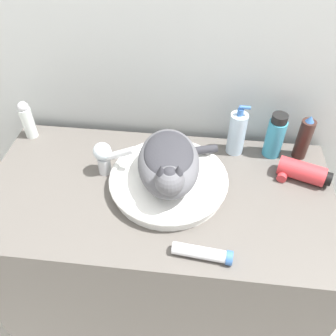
{
  "coord_description": "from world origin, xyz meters",
  "views": [
    {
      "loc": [
        0.12,
        -0.48,
        1.72
      ],
      "look_at": [
        0.03,
        0.3,
        0.96
      ],
      "focal_mm": 38.0,
      "sensor_mm": 36.0,
      "label": 1
    }
  ],
  "objects_px": {
    "faucet": "(106,156)",
    "hair_dryer": "(301,171)",
    "cat": "(169,162)",
    "deodorant_stick": "(27,120)",
    "soap_pump_bottle": "(237,133)",
    "mouthwash_bottle": "(275,136)",
    "cream_tube": "(203,253)",
    "hairspray_can_black": "(304,138)"
  },
  "relations": [
    {
      "from": "cat",
      "to": "cream_tube",
      "type": "xyz_separation_m",
      "value": [
        0.12,
        -0.25,
        -0.1
      ]
    },
    {
      "from": "hairspray_can_black",
      "to": "soap_pump_bottle",
      "type": "height_order",
      "value": "soap_pump_bottle"
    },
    {
      "from": "deodorant_stick",
      "to": "mouthwash_bottle",
      "type": "bearing_deg",
      "value": -0.0
    },
    {
      "from": "cat",
      "to": "soap_pump_bottle",
      "type": "relative_size",
      "value": 1.61
    },
    {
      "from": "faucet",
      "to": "soap_pump_bottle",
      "type": "height_order",
      "value": "soap_pump_bottle"
    },
    {
      "from": "faucet",
      "to": "soap_pump_bottle",
      "type": "relative_size",
      "value": 0.76
    },
    {
      "from": "hair_dryer",
      "to": "cream_tube",
      "type": "bearing_deg",
      "value": -112.97
    },
    {
      "from": "hairspray_can_black",
      "to": "hair_dryer",
      "type": "bearing_deg",
      "value": -97.7
    },
    {
      "from": "deodorant_stick",
      "to": "mouthwash_bottle",
      "type": "distance_m",
      "value": 0.9
    },
    {
      "from": "deodorant_stick",
      "to": "faucet",
      "type": "bearing_deg",
      "value": -25.82
    },
    {
      "from": "soap_pump_bottle",
      "to": "cream_tube",
      "type": "relative_size",
      "value": 1.17
    },
    {
      "from": "deodorant_stick",
      "to": "soap_pump_bottle",
      "type": "height_order",
      "value": "soap_pump_bottle"
    },
    {
      "from": "faucet",
      "to": "hair_dryer",
      "type": "bearing_deg",
      "value": 15.13
    },
    {
      "from": "mouthwash_bottle",
      "to": "cream_tube",
      "type": "height_order",
      "value": "mouthwash_bottle"
    },
    {
      "from": "deodorant_stick",
      "to": "hair_dryer",
      "type": "xyz_separation_m",
      "value": [
        0.98,
        -0.11,
        -0.05
      ]
    },
    {
      "from": "deodorant_stick",
      "to": "soap_pump_bottle",
      "type": "bearing_deg",
      "value": 0.0
    },
    {
      "from": "cat",
      "to": "deodorant_stick",
      "type": "distance_m",
      "value": 0.59
    },
    {
      "from": "deodorant_stick",
      "to": "cat",
      "type": "bearing_deg",
      "value": -20.94
    },
    {
      "from": "hairspray_can_black",
      "to": "deodorant_stick",
      "type": "bearing_deg",
      "value": 180.0
    },
    {
      "from": "soap_pump_bottle",
      "to": "faucet",
      "type": "bearing_deg",
      "value": -159.31
    },
    {
      "from": "faucet",
      "to": "hairspray_can_black",
      "type": "xyz_separation_m",
      "value": [
        0.66,
        0.16,
        0.0
      ]
    },
    {
      "from": "cream_tube",
      "to": "hair_dryer",
      "type": "xyz_separation_m",
      "value": [
        0.31,
        0.34,
        0.01
      ]
    },
    {
      "from": "deodorant_stick",
      "to": "soap_pump_bottle",
      "type": "xyz_separation_m",
      "value": [
        0.77,
        0.0,
        0.01
      ]
    },
    {
      "from": "hair_dryer",
      "to": "faucet",
      "type": "bearing_deg",
      "value": -156.72
    },
    {
      "from": "faucet",
      "to": "mouthwash_bottle",
      "type": "distance_m",
      "value": 0.59
    },
    {
      "from": "cat",
      "to": "faucet",
      "type": "bearing_deg",
      "value": -110.63
    },
    {
      "from": "cat",
      "to": "deodorant_stick",
      "type": "height_order",
      "value": "cat"
    },
    {
      "from": "cat",
      "to": "mouthwash_bottle",
      "type": "relative_size",
      "value": 1.86
    },
    {
      "from": "hairspray_can_black",
      "to": "cream_tube",
      "type": "xyz_separation_m",
      "value": [
        -0.32,
        -0.46,
        -0.06
      ]
    },
    {
      "from": "mouthwash_bottle",
      "to": "deodorant_stick",
      "type": "bearing_deg",
      "value": 180.0
    },
    {
      "from": "hairspray_can_black",
      "to": "soap_pump_bottle",
      "type": "relative_size",
      "value": 0.88
    },
    {
      "from": "cat",
      "to": "hair_dryer",
      "type": "height_order",
      "value": "cat"
    },
    {
      "from": "hairspray_can_black",
      "to": "soap_pump_bottle",
      "type": "xyz_separation_m",
      "value": [
        -0.23,
        0.0,
        0.0
      ]
    },
    {
      "from": "cat",
      "to": "faucet",
      "type": "distance_m",
      "value": 0.22
    },
    {
      "from": "faucet",
      "to": "soap_pump_bottle",
      "type": "xyz_separation_m",
      "value": [
        0.43,
        0.16,
        0.01
      ]
    },
    {
      "from": "deodorant_stick",
      "to": "cream_tube",
      "type": "relative_size",
      "value": 0.9
    },
    {
      "from": "deodorant_stick",
      "to": "cream_tube",
      "type": "height_order",
      "value": "deodorant_stick"
    },
    {
      "from": "faucet",
      "to": "soap_pump_bottle",
      "type": "distance_m",
      "value": 0.46
    },
    {
      "from": "cat",
      "to": "soap_pump_bottle",
      "type": "distance_m",
      "value": 0.3
    },
    {
      "from": "soap_pump_bottle",
      "to": "hair_dryer",
      "type": "relative_size",
      "value": 1.1
    },
    {
      "from": "hairspray_can_black",
      "to": "hair_dryer",
      "type": "height_order",
      "value": "hairspray_can_black"
    },
    {
      "from": "hairspray_can_black",
      "to": "cream_tube",
      "type": "relative_size",
      "value": 1.03
    }
  ]
}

